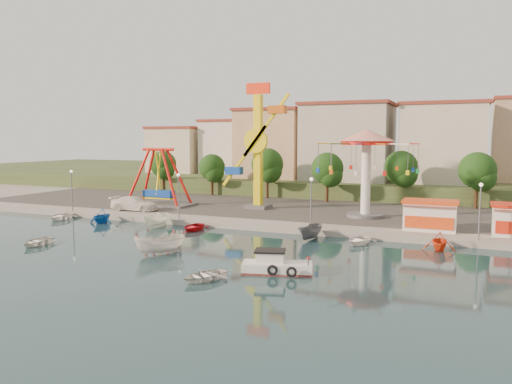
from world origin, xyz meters
The scene contains 35 objects.
ground centered at (0.00, 0.00, 0.00)m, with size 200.00×200.00×0.00m, color #15323B.
quay_deck centered at (0.00, 62.00, 0.30)m, with size 200.00×100.00×0.60m, color #9E998E.
asphalt_pad centered at (0.00, 30.00, 0.60)m, with size 90.00×28.00×0.01m, color #4C4944.
hill_terrace centered at (0.00, 67.00, 1.50)m, with size 200.00×60.00×3.00m, color #384C26.
pirate_ship_ride centered at (-16.97, 22.22, 4.39)m, with size 10.00×5.00×8.00m.
kamikaze_tower centered at (-2.45, 24.17, 8.50)m, with size 6.41×3.10×16.50m.
wave_swinger centered at (11.80, 22.59, 8.20)m, with size 11.60×11.60×10.40m.
booth_left centered at (19.50, 16.49, 2.16)m, with size 5.40×3.78×3.08m.
lamp_post_0 centered at (-24.00, 13.00, 3.10)m, with size 0.14×0.14×5.00m, color #59595E.
lamp_post_1 centered at (-8.00, 13.00, 3.10)m, with size 0.14×0.14×5.00m, color #59595E.
lamp_post_2 centered at (8.00, 13.00, 3.10)m, with size 0.14×0.14×5.00m, color #59595E.
lamp_post_3 centered at (24.00, 13.00, 3.10)m, with size 0.14×0.14×5.00m, color #59595E.
tree_0 centered at (-26.00, 36.98, 5.47)m, with size 4.60×4.60×7.19m.
tree_1 centered at (-16.00, 36.24, 5.20)m, with size 4.35×4.35×6.80m.
tree_2 centered at (-6.00, 35.81, 5.92)m, with size 5.02×5.02×7.85m.
tree_3 centered at (4.00, 34.36, 5.55)m, with size 4.68×4.68×7.32m.
tree_4 centered at (14.00, 37.35, 5.75)m, with size 4.86×4.86×7.60m.
tree_5 centered at (24.00, 35.54, 5.71)m, with size 4.83×4.83×7.54m.
building_0 centered at (-33.37, 46.06, 8.93)m, with size 9.26×9.53×11.87m, color beige.
building_1 centered at (-21.33, 51.38, 7.32)m, with size 12.33×9.01×8.63m, color silver.
building_2 centered at (-8.19, 51.96, 8.62)m, with size 11.95×9.28×11.23m, color tan.
building_3 centered at (5.60, 48.80, 7.60)m, with size 12.59×10.50×9.20m, color beige.
building_4 centered at (19.07, 52.20, 7.62)m, with size 10.75×9.23×9.24m, color beige.
cabin_motorboat centered at (10.06, -2.77, 0.48)m, with size 5.48×3.34×1.81m.
rowboat_a centered at (-13.77, -2.48, 0.38)m, with size 2.59×3.63×0.75m, color silver.
rowboat_b centered at (6.17, -6.61, 0.36)m, with size 2.50×3.51×0.73m, color silver.
skiff centered at (-1.14, -1.14, 0.86)m, with size 1.68×4.47×1.73m, color silver.
van centered at (-16.83, 16.38, 1.50)m, with size 2.53×6.22×1.80m, color white.
moored_boat_0 centered at (-22.93, 9.80, 0.43)m, with size 2.96×4.14×0.86m, color white.
moored_boat_1 centered at (-16.61, 9.80, 0.87)m, with size 2.85×3.31×1.74m, color #145BB3.
moored_boat_2 centered at (-9.02, 9.80, 0.79)m, with size 1.54×4.10×1.58m, color white.
moored_boat_3 centered at (-4.24, 9.80, 0.39)m, with size 2.67×3.74×0.78m, color #B30E16.
moored_boat_5 centered at (8.91, 9.80, 0.78)m, with size 1.51×4.02×1.55m, color #5A5A5F.
moored_boat_6 centered at (13.66, 9.80, 0.38)m, with size 2.64×3.70×0.77m, color white.
moored_boat_7 centered at (20.78, 9.80, 0.86)m, with size 2.81×3.26×1.72m, color #EE4015.
Camera 1 is at (22.80, -36.44, 9.81)m, focal length 35.00 mm.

